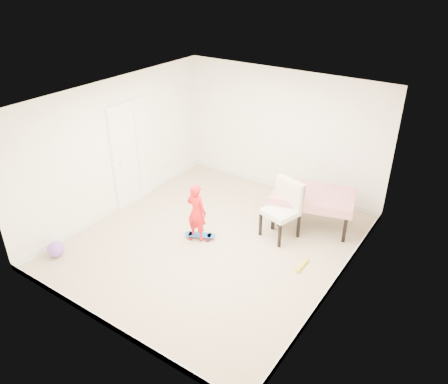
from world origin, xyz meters
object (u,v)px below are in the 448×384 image
Objects in this scene: dining_chair at (280,211)px; child at (197,214)px; dining_table at (312,209)px; skateboard at (200,236)px; balloon at (56,249)px.

dining_chair is 1.48m from child.
child is (-1.17, -0.91, -0.01)m from dining_chair.
child is at bearing -148.73° from dining_table.
dining_chair is 1.92× the size of skateboard.
child is at bearing -125.74° from dining_chair.
balloon is at bearing 45.92° from child.
balloon reaches higher than skateboard.
dining_table is at bearing -133.61° from child.
balloon is at bearing -120.39° from dining_chair.
skateboard is (-1.46, -1.55, -0.30)m from dining_table.
dining_chair is 1.52m from skateboard.
dining_table reaches higher than skateboard.
dining_chair is at bearing 43.19° from balloon.
dining_chair reaches higher than child.
dining_table is at bearing 46.69° from balloon.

